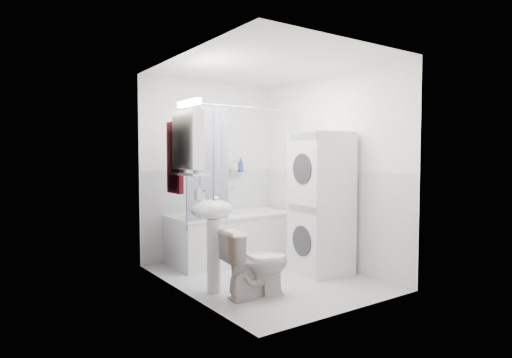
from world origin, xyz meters
TOP-DOWN VIEW (x-y plane):
  - floor at (0.00, 0.00)m, footprint 2.60×2.60m
  - room_walls at (0.00, 0.00)m, footprint 2.60×2.60m
  - wainscot at (0.00, 0.29)m, footprint 1.98×2.58m
  - door at (-0.95, -0.55)m, footprint 0.05×2.00m
  - bathtub at (0.11, 0.92)m, footprint 1.64×0.78m
  - tub_spout at (0.31, 1.25)m, footprint 0.04×0.12m
  - curtain_rod at (0.11, 0.59)m, footprint 1.82×0.02m
  - shower_curtain at (-0.42, 0.59)m, footprint 0.55×0.02m
  - sink at (-0.75, -0.13)m, footprint 0.44×0.37m
  - medicine_cabinet at (-0.90, 0.10)m, footprint 0.13×0.50m
  - shelf at (-0.89, 0.10)m, footprint 0.18×0.54m
  - shower_caddy at (0.36, 1.24)m, footprint 0.22×0.06m
  - towel at (-0.94, 0.35)m, footprint 0.07×0.33m
  - washer_dryer at (0.68, -0.20)m, footprint 0.65×0.64m
  - toilet at (-0.46, -0.49)m, footprint 0.73×0.47m
  - soap_pump at (-0.71, 0.25)m, footprint 0.08×0.17m
  - shelf_bottle at (-0.89, -0.05)m, footprint 0.07×0.18m
  - shelf_cup at (-0.89, 0.22)m, footprint 0.10×0.09m
  - shampoo_a at (0.35, 1.24)m, footprint 0.13×0.17m
  - shampoo_b at (0.47, 1.24)m, footprint 0.08×0.21m

SIDE VIEW (x-z plane):
  - floor at x=0.00m, z-range 0.00..0.00m
  - toilet at x=-0.46m, z-range 0.00..0.67m
  - bathtub at x=0.11m, z-range 0.03..0.66m
  - wainscot at x=0.00m, z-range -0.69..1.89m
  - sink at x=-0.75m, z-range 0.18..1.22m
  - washer_dryer at x=0.68m, z-range 0.00..1.67m
  - tub_spout at x=0.31m, z-range 0.93..0.96m
  - soap_pump at x=-0.71m, z-range 0.91..0.99m
  - door at x=-0.95m, z-range 0.00..2.00m
  - shower_caddy at x=0.36m, z-range 1.14..1.16m
  - shelf at x=-0.89m, z-range 1.19..1.21m
  - shampoo_b at x=0.47m, z-range 1.16..1.24m
  - shampoo_a at x=0.35m, z-range 1.16..1.29m
  - shelf_bottle at x=-0.89m, z-range 1.21..1.28m
  - shower_curtain at x=-0.42m, z-range 0.52..1.98m
  - shelf_cup at x=-0.89m, z-range 1.21..1.31m
  - towel at x=-0.94m, z-range 0.99..1.79m
  - room_walls at x=0.00m, z-range 0.19..2.79m
  - medicine_cabinet at x=-0.90m, z-range 1.21..1.92m
  - curtain_rod at x=0.11m, z-range 1.99..2.01m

